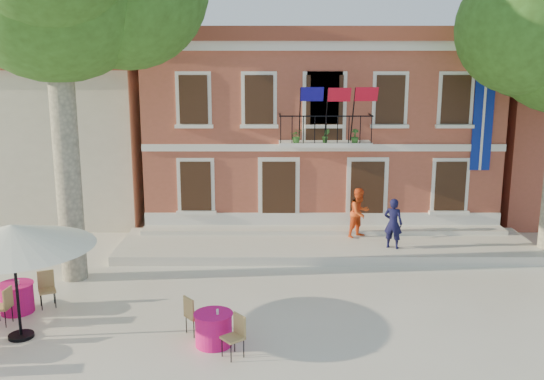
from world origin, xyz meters
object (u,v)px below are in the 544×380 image
at_px(cafe_table_1, 214,328).
at_px(cafe_table_3, 16,296).
at_px(patio_umbrella, 12,236).
at_px(pedestrian_orange, 360,213).
at_px(pedestrian_navy, 393,223).

height_order(cafe_table_1, cafe_table_3, same).
relative_size(patio_umbrella, pedestrian_orange, 2.13).
height_order(patio_umbrella, cafe_table_3, patio_umbrella).
relative_size(pedestrian_orange, cafe_table_1, 0.99).
bearing_deg(pedestrian_navy, cafe_table_3, 46.83).
height_order(pedestrian_orange, cafe_table_1, pedestrian_orange).
xyz_separation_m(patio_umbrella, cafe_table_3, (-0.68, 1.46, -2.04)).
height_order(patio_umbrella, pedestrian_orange, patio_umbrella).
height_order(pedestrian_navy, cafe_table_1, pedestrian_navy).
relative_size(cafe_table_1, cafe_table_3, 0.94).
height_order(pedestrian_navy, pedestrian_orange, pedestrian_orange).
distance_m(patio_umbrella, cafe_table_1, 5.02).
height_order(patio_umbrella, pedestrian_navy, patio_umbrella).
relative_size(pedestrian_navy, pedestrian_orange, 0.96).
xyz_separation_m(pedestrian_orange, cafe_table_3, (-9.63, -5.76, -0.74)).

